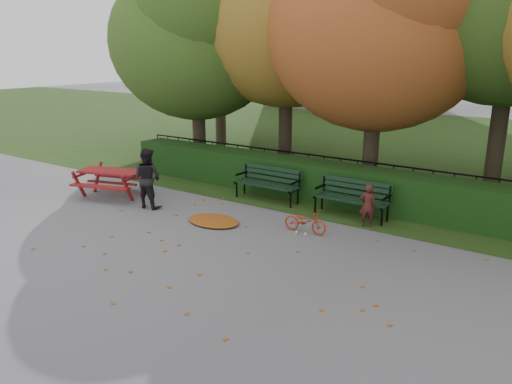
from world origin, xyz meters
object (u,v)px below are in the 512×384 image
Objects in this scene: picnic_table at (111,176)px; adult at (148,178)px; bench_left at (269,181)px; tree_a at (199,28)px; tree_f at (222,1)px; child at (368,206)px; tree_c at (389,10)px; bench_right at (353,195)px; bicycle at (305,221)px.

adult is (1.54, -0.13, 0.20)m from picnic_table.
bench_left is at bearing 12.72° from picnic_table.
tree_f is at bearing 117.98° from tree_a.
picnic_table is at bearing -10.79° from adult.
tree_a is at bearing 75.41° from picnic_table.
tree_c is at bearing -95.33° from child.
tree_f is at bearing -70.78° from adult.
tree_c is at bearing 3.65° from tree_a.
tree_c reaches higher than tree_a.
tree_a is 6.04m from tree_c.
picnic_table is at bearing -143.01° from tree_c.
child is at bearing -3.53° from picnic_table.
tree_f is 9.93m from adult.
adult is at bearing -64.78° from tree_f.
adult reaches higher than bench_left.
tree_c is 4.87m from bench_right.
tree_a reaches higher than bicycle.
picnic_table is at bearing -8.62° from child.
bench_right is at bearing 0.00° from bench_left.
bench_left reaches higher than picnic_table.
bench_right is (0.27, -2.26, -4.30)m from tree_c.
child is at bearing -34.41° from tree_f.
bench_right is 0.77m from child.
tree_c is 5.24× the size of adult.
tree_a is at bearing -73.32° from adult.
child is at bearing -9.54° from bench_left.
tree_c is at bearing -22.35° from tree_f.
bench_left is 0.88× the size of picnic_table.
tree_f is at bearing -56.78° from child.
child is (6.68, 1.63, -0.07)m from picnic_table.
bicycle is (-0.96, -1.12, -0.24)m from child.
picnic_table is at bearing -74.47° from tree_f.
bench_left is 3.02m from child.
tree_c is (6.02, 0.38, 0.30)m from tree_a.
bicycle is (-0.12, -3.89, -4.56)m from tree_c.
adult is 4.25m from bicycle.
bench_left is (-2.13, -2.26, -4.30)m from tree_c.
bench_left is 3.14m from adult.
child is (2.98, -0.50, -0.02)m from bench_left.
bench_right is 1.82× the size of child.
tree_f is 11.93m from bicycle.
child is 0.65× the size of adult.
tree_c is 8.66m from tree_f.
tree_a is 0.81× the size of tree_f.
picnic_table is 1.33× the size of adult.
bicycle is at bearing -103.23° from bench_right.
tree_c reaches higher than picnic_table.
tree_f is 9.30× the size of bicycle.
bicycle is at bearing -177.29° from adult.
adult is 1.55× the size of bicycle.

